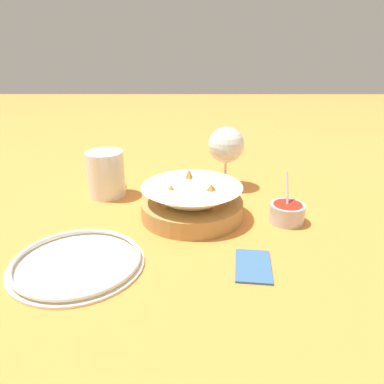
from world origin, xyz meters
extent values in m
plane|color=orange|center=(0.00, 0.00, 0.00)|extent=(4.00, 4.00, 0.00)
cylinder|color=#B2894C|center=(0.00, 0.01, 0.02)|extent=(0.22, 0.22, 0.04)
cone|color=beige|center=(0.00, 0.01, 0.04)|extent=(0.22, 0.22, 0.07)
cylinder|color=#3D842D|center=(0.00, 0.01, 0.02)|extent=(0.16, 0.16, 0.01)
pyramid|color=#B77A38|center=(0.05, 0.02, 0.06)|extent=(0.07, 0.06, 0.07)
pyramid|color=#B77A38|center=(-0.02, 0.05, 0.05)|extent=(0.08, 0.08, 0.06)
pyramid|color=#B77A38|center=(-0.03, -0.03, 0.06)|extent=(0.06, 0.08, 0.06)
cylinder|color=#B7B7BC|center=(-0.02, -0.19, 0.02)|extent=(0.07, 0.07, 0.04)
cylinder|color=red|center=(-0.02, -0.19, 0.03)|extent=(0.06, 0.06, 0.03)
cylinder|color=#B7B7BC|center=(-0.01, -0.19, 0.06)|extent=(0.05, 0.01, 0.09)
cylinder|color=silver|center=(0.19, -0.08, 0.00)|extent=(0.06, 0.06, 0.00)
cylinder|color=silver|center=(0.19, -0.08, 0.04)|extent=(0.01, 0.01, 0.07)
sphere|color=silver|center=(0.19, -0.08, 0.11)|extent=(0.09, 0.09, 0.09)
sphere|color=beige|center=(0.19, -0.08, 0.10)|extent=(0.06, 0.06, 0.06)
cylinder|color=silver|center=(0.12, 0.22, 0.06)|extent=(0.09, 0.09, 0.11)
cylinder|color=gold|center=(0.12, 0.22, 0.04)|extent=(0.07, 0.07, 0.08)
torus|color=silver|center=(0.17, 0.22, 0.06)|extent=(0.08, 0.01, 0.08)
cylinder|color=silver|center=(-0.19, 0.20, 0.00)|extent=(0.23, 0.23, 0.01)
torus|color=silver|center=(-0.19, 0.20, 0.01)|extent=(0.22, 0.22, 0.01)
cube|color=#38608E|center=(-0.20, -0.10, 0.00)|extent=(0.11, 0.07, 0.01)
camera|label=1|loc=(-0.74, 0.01, 0.36)|focal=35.00mm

